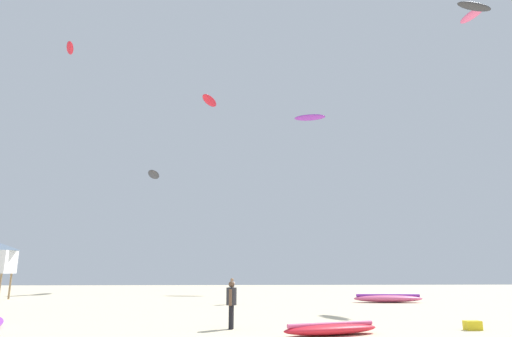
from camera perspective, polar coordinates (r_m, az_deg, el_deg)
The scene contains 11 objects.
person_foreground at distance 16.91m, azimuth -3.21°, elevation -16.75°, with size 0.38×0.55×1.69m.
person_midground at distance 29.22m, azimuth -3.14°, elevation -15.33°, with size 0.37×0.53×1.63m.
kite_grounded_near at distance 32.27m, azimuth 16.74°, elevation -15.83°, with size 4.72×1.69×0.58m.
kite_grounded_far at distance 15.56m, azimuth 9.71°, elevation -19.82°, with size 3.54×1.96×0.43m.
cooler_box at distance 18.39m, azimuth 26.27°, elevation -17.78°, with size 0.56×0.36×0.32m, color yellow.
kite_aloft_0 at distance 37.81m, azimuth 26.44°, elevation 18.28°, with size 3.08×1.54×0.32m.
kite_aloft_2 at distance 53.60m, azimuth -22.96°, elevation 14.18°, with size 1.92×3.11×0.71m.
kite_aloft_3 at distance 53.08m, azimuth 6.99°, elevation 6.58°, with size 3.83×1.97×0.72m.
kite_aloft_5 at distance 43.27m, azimuth 26.21°, elevation 17.42°, with size 1.39×2.77×0.54m.
kite_aloft_6 at distance 56.24m, azimuth -6.04°, elevation 8.74°, with size 2.37×4.27×0.79m.
kite_aloft_7 at distance 51.31m, azimuth -13.12°, elevation -0.78°, with size 1.84×4.57×0.62m.
Camera 1 is at (-1.56, -10.91, 2.03)m, focal length 30.87 mm.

